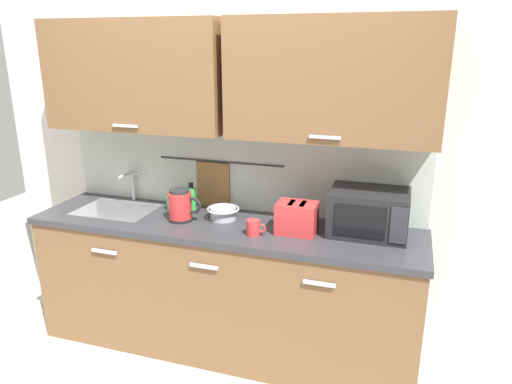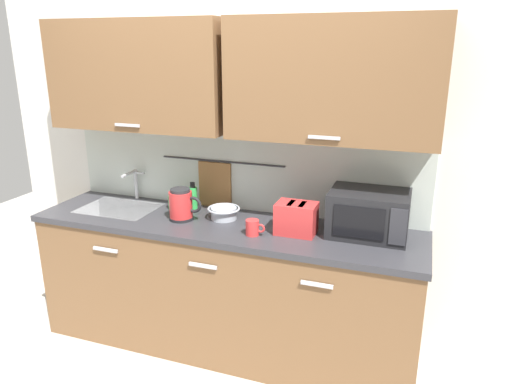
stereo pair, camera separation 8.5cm
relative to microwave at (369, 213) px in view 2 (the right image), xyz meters
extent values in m
plane|color=#B7B2A8|center=(-0.89, -0.41, -1.04)|extent=(8.00, 8.00, 0.00)
cube|color=brown|center=(-0.89, -0.11, -0.61)|extent=(2.50, 0.60, 0.86)
cube|color=#B7B7BC|center=(-1.58, -0.42, -0.30)|extent=(0.18, 0.02, 0.02)
cube|color=#B7B7BC|center=(-0.89, -0.42, -0.30)|extent=(0.18, 0.02, 0.02)
cube|color=#B7B7BC|center=(-0.21, -0.42, -0.30)|extent=(0.18, 0.02, 0.02)
cube|color=#333338|center=(-0.89, -0.11, -0.16)|extent=(2.53, 0.63, 0.04)
cube|color=#9EA0A5|center=(-1.70, -0.09, -0.18)|extent=(0.52, 0.38, 0.09)
cube|color=silver|center=(-0.89, 0.22, 0.21)|extent=(3.70, 0.06, 2.50)
cube|color=beige|center=(-0.89, 0.19, 0.14)|extent=(2.50, 0.01, 0.55)
cube|color=brown|center=(-1.53, 0.03, 0.77)|extent=(1.22, 0.33, 0.70)
cube|color=#B7B7BC|center=(-1.53, -0.15, 0.47)|extent=(0.18, 0.01, 0.02)
cube|color=brown|center=(-0.26, 0.03, 0.77)|extent=(1.22, 0.33, 0.70)
cube|color=#B7B7BC|center=(-0.26, -0.15, 0.47)|extent=(0.18, 0.01, 0.02)
cylinder|color=#333338|center=(-1.02, 0.17, 0.19)|extent=(0.90, 0.01, 0.01)
cube|color=olive|center=(-1.07, 0.17, 0.01)|extent=(0.24, 0.02, 0.34)
cylinder|color=#B2B5BA|center=(-1.70, 0.14, -0.03)|extent=(0.03, 0.03, 0.22)
cylinder|color=#B2B5BA|center=(-1.70, 0.06, 0.07)|extent=(0.02, 0.16, 0.02)
cube|color=#B2B5BA|center=(-1.66, 0.14, 0.06)|extent=(0.07, 0.02, 0.01)
cube|color=black|center=(0.00, 0.00, 0.00)|extent=(0.46, 0.34, 0.27)
cube|color=black|center=(-0.04, -0.17, 0.00)|extent=(0.29, 0.01, 0.18)
cube|color=#2D2D33|center=(0.18, -0.17, 0.00)|extent=(0.09, 0.01, 0.21)
cylinder|color=black|center=(-1.18, -0.14, -0.13)|extent=(0.16, 0.16, 0.02)
cylinder|color=red|center=(-1.18, -0.14, -0.03)|extent=(0.15, 0.15, 0.17)
cylinder|color=#262628|center=(-1.18, -0.14, 0.06)|extent=(0.13, 0.13, 0.02)
torus|color=black|center=(-1.08, -0.14, -0.02)|extent=(0.11, 0.02, 0.11)
cylinder|color=green|center=(-1.19, 0.06, -0.06)|extent=(0.06, 0.06, 0.16)
cylinder|color=black|center=(-1.19, 0.06, 0.04)|extent=(0.03, 0.03, 0.04)
cylinder|color=green|center=(-1.32, 0.03, -0.09)|extent=(0.08, 0.08, 0.09)
torus|color=green|center=(-1.27, 0.03, -0.09)|extent=(0.06, 0.01, 0.06)
cylinder|color=#A5ADB7|center=(-0.92, -0.04, -0.10)|extent=(0.17, 0.17, 0.07)
torus|color=#A5ADB7|center=(-0.92, -0.04, -0.07)|extent=(0.21, 0.21, 0.01)
cube|color=red|center=(-0.41, -0.12, -0.04)|extent=(0.24, 0.17, 0.19)
cube|color=black|center=(-0.45, -0.12, 0.05)|extent=(0.03, 0.12, 0.01)
cube|color=black|center=(-0.38, -0.12, 0.05)|extent=(0.03, 0.12, 0.01)
cube|color=black|center=(-0.54, -0.12, -0.01)|extent=(0.02, 0.02, 0.02)
cylinder|color=red|center=(-0.65, -0.24, -0.09)|extent=(0.08, 0.08, 0.09)
torus|color=red|center=(-0.60, -0.24, -0.09)|extent=(0.06, 0.01, 0.06)
camera|label=1|loc=(0.18, -2.74, 0.95)|focal=33.28mm
camera|label=2|loc=(0.26, -2.72, 0.95)|focal=33.28mm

